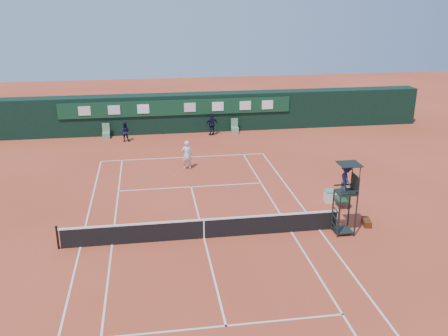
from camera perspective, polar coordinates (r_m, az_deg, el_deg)
The scene contains 14 objects.
ground at distance 22.98m, azimuth -2.30°, elevation -8.03°, with size 90.00×90.00×0.00m, color #BB462C.
court_lines at distance 22.98m, azimuth -2.30°, elevation -8.01°, with size 11.05×23.85×0.01m.
tennis_net at distance 22.75m, azimuth -2.31°, elevation -6.89°, with size 12.90×0.10×1.10m.
back_wall at distance 40.11m, azimuth -5.44°, elevation 6.31°, with size 40.00×1.65×3.00m.
linesman_chair_left at distance 39.26m, azimuth -13.32°, elevation 3.78°, with size 0.55×0.50×1.15m.
linesman_chair_right at distance 39.69m, azimuth 1.24°, elevation 4.48°, with size 0.55×0.50×1.15m.
umpire_chair at distance 23.09m, azimuth 13.82°, elevation -1.77°, with size 0.96×0.95×3.42m.
player_bench at distance 26.76m, azimuth 13.40°, elevation -3.04°, with size 0.56×1.20×1.10m.
tennis_bag at distance 25.08m, azimuth 15.97°, elevation -5.97°, with size 0.34×0.79×0.30m, color black.
cooler at distance 27.23m, azimuth 12.03°, elevation -3.15°, with size 0.57×0.57×0.65m.
tennis_ball at distance 30.41m, azimuth -5.67°, elevation -0.94°, with size 0.07×0.07×0.07m, color yellow.
player at distance 31.45m, azimuth -4.27°, elevation 1.51°, with size 0.67×0.44×1.85m, color silver.
ball_kid_left at distance 38.05m, azimuth -11.26°, elevation 4.08°, with size 0.71×0.56×1.47m, color black.
ball_kid_right at distance 38.93m, azimuth -1.39°, elevation 5.02°, with size 1.02×0.43×1.75m, color black.
Camera 1 is at (-2.22, -20.25, 10.63)m, focal length 40.00 mm.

